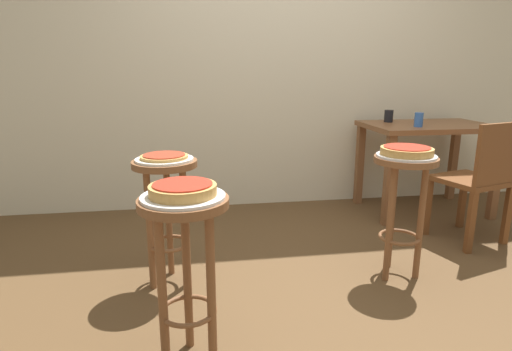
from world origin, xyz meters
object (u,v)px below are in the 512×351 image
Objects in this scene: stool_middle at (403,191)px; cup_far_edge at (389,116)px; stool_leftside at (166,196)px; pizza_leftside at (164,156)px; pizza_foreground at (183,189)px; condiment_shaker at (420,119)px; pizza_middle at (407,151)px; serving_plate_middle at (406,156)px; stool_foreground at (185,247)px; wooden_chair at (479,178)px; cup_near_edge at (419,120)px; dining_table at (427,139)px; serving_plate_leftside at (164,159)px; serving_plate_foreground at (183,197)px.

cup_far_edge is (0.48, 1.22, 0.28)m from stool_middle.
stool_leftside is 2.82× the size of pizza_leftside.
stool_leftside is (-1.31, 0.11, 0.00)m from stool_middle.
pizza_foreground is 2.53m from condiment_shaker.
pizza_middle is at bearing 180.00° from stool_middle.
pizza_middle is at bearing -4.87° from stool_leftside.
pizza_middle is (0.00, 0.00, 0.03)m from serving_plate_middle.
wooden_chair reaches higher than stool_foreground.
serving_plate_middle is at bearing -4.87° from stool_leftside.
cup_near_edge is at bearing 57.57° from serving_plate_middle.
pizza_leftside is (-1.31, 0.11, 0.02)m from serving_plate_middle.
stool_leftside is at bearing 175.13° from serving_plate_middle.
condiment_shaker reaches higher than serving_plate_middle.
dining_table is at bearing 54.56° from stool_middle.
condiment_shaker is at bearing 95.00° from wooden_chair.
dining_table is 9.88× the size of cup_far_edge.
wooden_chair is at bearing 26.24° from pizza_middle.
dining_table is at bearing -13.56° from condiment_shaker.
pizza_middle is 2.56× the size of cup_near_edge.
serving_plate_leftside is 0.02m from pizza_leftside.
serving_plate_foreground is at bearing -81.45° from serving_plate_leftside.
stool_middle is at bearing 25.93° from serving_plate_foreground.
stool_middle is at bearing 0.00° from serving_plate_middle.
serving_plate_foreground is at bearing 26.57° from stool_foreground.
wooden_chair is at bearing 7.09° from serving_plate_leftside.
pizza_middle is (-0.00, 0.00, 0.23)m from stool_middle.
stool_foreground is 2.79× the size of pizza_foreground.
stool_foreground is at bearing -153.43° from serving_plate_foreground.
pizza_foreground reaches higher than serving_plate_leftside.
serving_plate_leftside is 2.05m from cup_near_edge.
serving_plate_middle is at bearing -122.30° from condiment_shaker.
wooden_chair is (-0.01, -0.70, -0.16)m from dining_table.
cup_far_edge reaches higher than serving_plate_middle.
dining_table is (2.07, 0.95, 0.11)m from stool_leftside.
cup_far_edge is at bearing 68.45° from serving_plate_middle.
cup_near_edge reaches higher than wooden_chair.
dining_table reaches higher than serving_plate_middle.
serving_plate_middle is 1.29× the size of pizza_leftside.
serving_plate_leftside is at bearing 98.55° from serving_plate_foreground.
dining_table reaches higher than stool_foreground.
cup_near_edge is (1.79, 1.49, 0.29)m from stool_foreground.
cup_near_edge is (0.58, 0.91, 0.29)m from stool_middle.
pizza_leftside is 3.48× the size of condiment_shaker.
cup_near_edge is (1.89, 0.79, 0.08)m from serving_plate_leftside.
serving_plate_middle is (1.21, 0.59, 0.00)m from serving_plate_foreground.
cup_far_edge is (1.80, 1.11, 0.06)m from pizza_leftside.
serving_plate_foreground is 0.45× the size of stool_leftside.
serving_plate_middle is 0.32× the size of dining_table.
pizza_leftside is at bearing 175.13° from stool_middle.
pizza_foreground reaches higher than dining_table.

